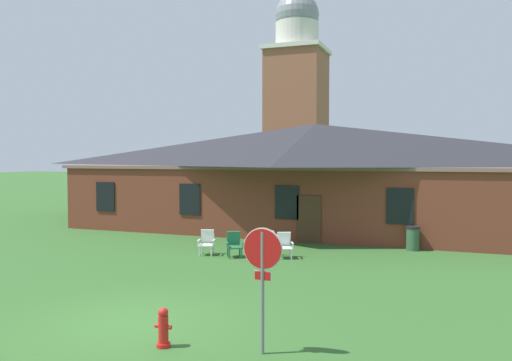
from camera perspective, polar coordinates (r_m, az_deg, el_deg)
The scene contains 10 objects.
ground_plane at distance 12.33m, azimuth -13.97°, elevation -15.27°, with size 200.00×200.00×0.00m, color #336028.
brick_building at distance 27.58m, azimuth 6.57°, elevation 0.63°, with size 25.37×10.40×5.57m.
dome_tower at distance 46.07m, azimuth 4.57°, elevation 8.81°, with size 5.18×5.18×19.19m.
stop_sign at distance 9.84m, azimuth 0.74°, elevation -9.43°, with size 0.81×0.08×2.43m.
lawn_chair_by_porch at distance 20.02m, azimuth -5.51°, elevation -6.82°, with size 0.74×0.79×0.96m.
lawn_chair_near_door at distance 19.48m, azimuth -2.47°, elevation -7.08°, with size 0.84×0.87×0.96m.
lawn_chair_left_end at distance 19.71m, azimuth 1.18°, elevation -6.96°, with size 0.68×0.71×0.96m.
lawn_chair_middle at distance 19.31m, azimuth 3.17°, elevation -7.16°, with size 0.79×0.84×0.96m.
fire_hydrant at distance 10.69m, azimuth -10.32°, elevation -15.94°, with size 0.36×0.28×0.79m.
trash_bin at distance 21.73m, azimuth 17.12°, elevation -6.19°, with size 0.56×0.56×0.98m.
Camera 1 is at (6.70, -9.64, 3.76)m, focal length 35.79 mm.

